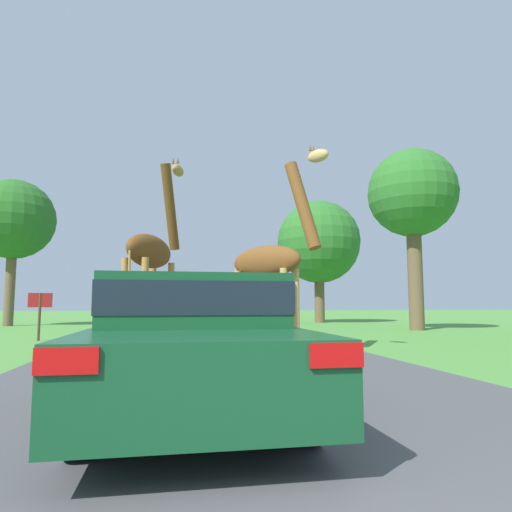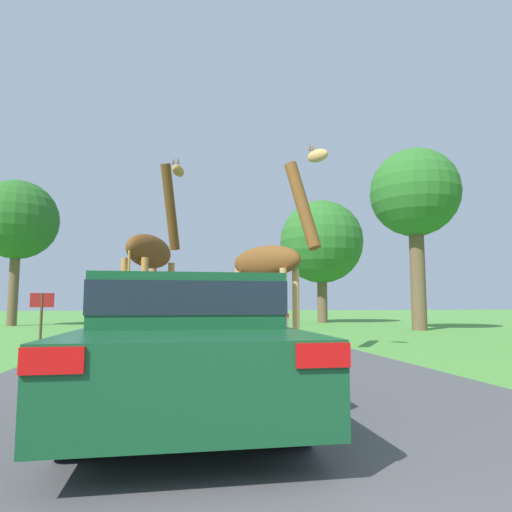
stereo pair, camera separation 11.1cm
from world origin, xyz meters
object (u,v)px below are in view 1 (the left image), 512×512
giraffe_near_road (272,260)px  car_verge_right (174,314)px  car_queue_right (149,313)px  sign_post (40,307)px  car_far_ahead (232,312)px  giraffe_companion (153,253)px  car_lead_maroon (192,338)px  car_rear_follower (152,311)px  tree_far_right (14,220)px  car_queue_left (251,314)px  tree_right_cluster (319,242)px  tree_mid_field (412,195)px

giraffe_near_road → car_verge_right: 4.96m
car_queue_right → sign_post: sign_post is taller
car_far_ahead → car_verge_right: (-3.15, -9.80, 0.13)m
giraffe_companion → car_lead_maroon: size_ratio=1.09×
car_queue_right → car_rear_follower: (-0.09, 6.32, 0.01)m
car_queue_right → car_verge_right: (1.11, -6.47, 0.09)m
giraffe_companion → car_rear_follower: bearing=116.1°
tree_far_right → car_queue_left: bearing=-29.4°
car_far_ahead → tree_right_cluster: tree_right_cluster is taller
car_far_ahead → car_queue_left: bearing=-89.6°
car_queue_right → car_rear_follower: bearing=90.8°
car_lead_maroon → tree_mid_field: (10.14, 13.11, 5.13)m
car_lead_maroon → car_verge_right: car_verge_right is taller
car_queue_left → sign_post: size_ratio=3.01×
giraffe_companion → tree_right_cluster: size_ratio=0.67×
car_lead_maroon → tree_mid_field: size_ratio=0.58×
car_verge_right → car_queue_right: bearing=99.7°
car_queue_right → tree_far_right: bearing=152.4°
giraffe_companion → sign_post: giraffe_companion is taller
car_verge_right → tree_far_right: bearing=129.0°
car_queue_right → giraffe_near_road: bearing=-72.0°
car_queue_left → tree_mid_field: 8.80m
giraffe_near_road → car_rear_follower: (-3.55, 16.93, -1.48)m
car_queue_right → tree_right_cluster: bearing=26.6°
car_queue_right → tree_mid_field: bearing=-16.9°
sign_post → car_lead_maroon: bearing=-67.3°
car_queue_left → sign_post: (-7.26, -3.80, 0.31)m
giraffe_companion → tree_far_right: 16.65m
car_rear_follower → tree_mid_field: size_ratio=0.57×
tree_right_cluster → tree_far_right: (-16.98, -1.19, 0.59)m
car_rear_follower → sign_post: size_ratio=3.13×
tree_right_cluster → sign_post: bearing=-138.1°
giraffe_near_road → car_queue_left: bearing=-134.6°
car_lead_maroon → car_verge_right: bearing=90.8°
car_far_ahead → tree_mid_field: size_ratio=0.58×
tree_far_right → sign_post: 11.95m
car_far_ahead → car_rear_follower: car_rear_follower is taller
car_far_ahead → car_verge_right: 10.29m
giraffe_companion → sign_post: 5.60m
tree_right_cluster → car_lead_maroon: bearing=-111.7°
car_queue_left → tree_right_cluster: (5.52, 7.65, 4.17)m
car_lead_maroon → car_queue_right: size_ratio=0.96×
tree_right_cluster → sign_post: 17.58m
giraffe_near_road → car_lead_maroon: giraffe_near_road is taller
giraffe_near_road → tree_far_right: (-10.61, 14.35, 3.26)m
giraffe_near_road → tree_far_right: 18.14m
tree_right_cluster → car_queue_right: bearing=-153.4°
car_far_ahead → tree_mid_field: 11.12m
car_far_ahead → car_verge_right: bearing=-107.8°
sign_post → tree_far_right: bearing=112.3°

